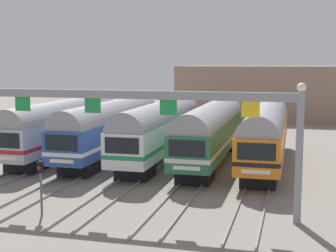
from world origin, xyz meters
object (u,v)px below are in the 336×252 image
commuter_train_orange (266,131)px  commuter_train_green (211,129)px  commuter_train_blue (111,126)px  yard_signal_mast (41,177)px  commuter_train_white (160,127)px  catenary_gantry (93,112)px  commuter_train_stainless (65,124)px

commuter_train_orange → commuter_train_green: bearing=180.0°
commuter_train_green → commuter_train_orange: (4.21, 0.00, 0.00)m
commuter_train_blue → yard_signal_mast: bearing=-82.3°
commuter_train_white → catenary_gantry: 13.74m
commuter_train_stainless → commuter_train_orange: commuter_train_orange is taller
commuter_train_orange → yard_signal_mast: size_ratio=6.21×
commuter_train_green → commuter_train_orange: size_ratio=1.00×
commuter_train_green → yard_signal_mast: 16.79m
yard_signal_mast → commuter_train_stainless: bearing=112.1°
commuter_train_blue → commuter_train_white: (4.21, 0.00, 0.00)m
commuter_train_blue → yard_signal_mast: commuter_train_blue is taller
commuter_train_blue → catenary_gantry: bearing=-72.7°
commuter_train_blue → yard_signal_mast: (2.10, -15.54, -0.65)m
commuter_train_blue → catenary_gantry: (4.21, -13.49, 2.57)m
commuter_train_orange → yard_signal_mast: bearing=-124.1°
yard_signal_mast → commuter_train_green: bearing=67.9°
commuter_train_blue → catenary_gantry: 14.37m
commuter_train_white → commuter_train_orange: 8.41m
commuter_train_blue → commuter_train_green: (8.41, 0.00, 0.00)m
commuter_train_white → commuter_train_blue: bearing=-179.9°
commuter_train_blue → commuter_train_white: size_ratio=1.00×
commuter_train_blue → commuter_train_orange: size_ratio=1.00×
commuter_train_green → catenary_gantry: catenary_gantry is taller
commuter_train_blue → commuter_train_stainless: bearing=180.0°
commuter_train_green → commuter_train_white: bearing=180.0°
commuter_train_stainless → yard_signal_mast: bearing=-67.9°
commuter_train_green → commuter_train_blue: bearing=-180.0°
commuter_train_stainless → commuter_train_green: (12.62, 0.00, 0.00)m
commuter_train_white → catenary_gantry: bearing=-90.0°
catenary_gantry → commuter_train_stainless: bearing=121.9°
commuter_train_blue → commuter_train_green: commuter_train_green is taller
commuter_train_white → yard_signal_mast: size_ratio=6.21×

